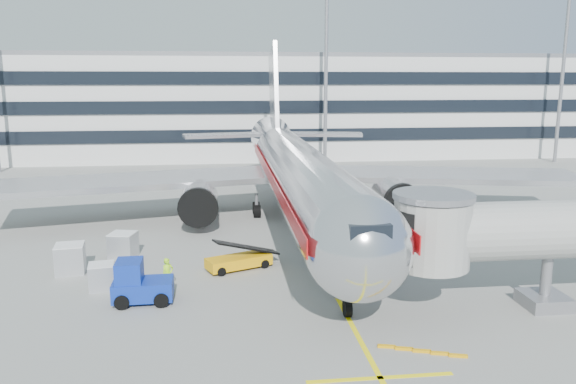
{
  "coord_description": "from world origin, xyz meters",
  "views": [
    {
      "loc": [
        -6.05,
        -33.94,
        11.65
      ],
      "look_at": [
        -1.56,
        4.32,
        4.0
      ],
      "focal_mm": 35.0,
      "sensor_mm": 36.0,
      "label": 1
    }
  ],
  "objects": [
    {
      "name": "ground",
      "position": [
        0.0,
        0.0,
        0.0
      ],
      "size": [
        180.0,
        180.0,
        0.0
      ],
      "primitive_type": "plane",
      "color": "gray",
      "rests_on": "ground"
    },
    {
      "name": "terminal",
      "position": [
        0.0,
        57.95,
        7.8
      ],
      "size": [
        150.0,
        24.25,
        15.6
      ],
      "color": "silver",
      "rests_on": "ground"
    },
    {
      "name": "cargo_container_front",
      "position": [
        -13.05,
        -2.6,
        0.74
      ],
      "size": [
        1.58,
        1.58,
        1.47
      ],
      "color": "#B9BBC0",
      "rests_on": "ground"
    },
    {
      "name": "stop_bar",
      "position": [
        0.0,
        -14.0,
        0.01
      ],
      "size": [
        6.0,
        0.25,
        0.01
      ],
      "primitive_type": "cube",
      "color": "#FFE80D",
      "rests_on": "ground"
    },
    {
      "name": "light_mast_centre",
      "position": [
        8.0,
        42.0,
        14.88
      ],
      "size": [
        2.4,
        1.2,
        25.45
      ],
      "color": "gray",
      "rests_on": "ground"
    },
    {
      "name": "cargo_container_right",
      "position": [
        -12.81,
        3.14,
        0.86
      ],
      "size": [
        1.93,
        1.93,
        1.71
      ],
      "color": "#B9BBC0",
      "rests_on": "ground"
    },
    {
      "name": "main_jet",
      "position": [
        0.0,
        11.72,
        4.23
      ],
      "size": [
        50.95,
        48.7,
        16.06
      ],
      "color": "silver",
      "rests_on": "ground"
    },
    {
      "name": "lead_in_line",
      "position": [
        0.0,
        10.0,
        0.01
      ],
      "size": [
        0.25,
        70.0,
        0.01
      ],
      "primitive_type": "cube",
      "color": "#FFE80D",
      "rests_on": "ground"
    },
    {
      "name": "light_mast_east",
      "position": [
        42.0,
        42.0,
        14.88
      ],
      "size": [
        2.4,
        1.2,
        25.45
      ],
      "color": "gray",
      "rests_on": "ground"
    },
    {
      "name": "ramp_worker",
      "position": [
        -9.29,
        -3.18,
        0.92
      ],
      "size": [
        0.81,
        0.74,
        1.85
      ],
      "primitive_type": "imported",
      "rotation": [
        0.0,
        0.0,
        0.59
      ],
      "color": "#AFFF1A",
      "rests_on": "ground"
    },
    {
      "name": "belt_loader",
      "position": [
        -5.2,
        -0.07,
        0.58
      ],
      "size": [
        4.34,
        2.95,
        2.05
      ],
      "color": "#EAA209",
      "rests_on": "ground"
    },
    {
      "name": "cargo_container_left",
      "position": [
        -15.53,
        0.45,
        0.91
      ],
      "size": [
        1.91,
        1.91,
        1.8
      ],
      "color": "#B9BBC0",
      "rests_on": "ground"
    },
    {
      "name": "baggage_tug",
      "position": [
        -10.64,
        -4.89,
        1.02
      ],
      "size": [
        3.17,
        2.07,
        2.35
      ],
      "color": "#0E2B9A",
      "rests_on": "ground"
    }
  ]
}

